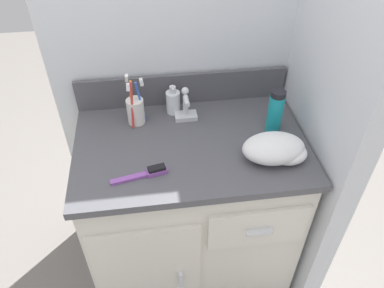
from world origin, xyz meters
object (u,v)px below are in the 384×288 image
(soap_dispenser, at_px, (173,101))
(shaving_cream_can, at_px, (275,111))
(toothbrush_cup, at_px, (135,110))
(hairbrush, at_px, (147,173))
(hand_towel, at_px, (277,149))

(soap_dispenser, bearing_deg, shaving_cream_can, -24.06)
(toothbrush_cup, xyz_separation_m, hairbrush, (0.03, -0.30, -0.05))
(hairbrush, height_order, hand_towel, hand_towel)
(toothbrush_cup, distance_m, soap_dispenser, 0.16)
(soap_dispenser, xyz_separation_m, hairbrush, (-0.12, -0.35, -0.04))
(toothbrush_cup, height_order, hairbrush, toothbrush_cup)
(toothbrush_cup, height_order, soap_dispenser, toothbrush_cup)
(toothbrush_cup, distance_m, hand_towel, 0.56)
(toothbrush_cup, height_order, shaving_cream_can, toothbrush_cup)
(toothbrush_cup, xyz_separation_m, soap_dispenser, (0.15, 0.05, -0.01))
(shaving_cream_can, xyz_separation_m, hand_towel, (-0.04, -0.16, -0.04))
(toothbrush_cup, bearing_deg, hand_towel, -30.05)
(toothbrush_cup, xyz_separation_m, shaving_cream_can, (0.53, -0.12, 0.03))
(toothbrush_cup, bearing_deg, shaving_cream_can, -12.56)
(shaving_cream_can, bearing_deg, toothbrush_cup, 167.44)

